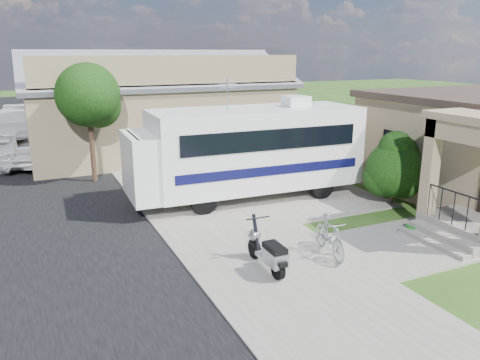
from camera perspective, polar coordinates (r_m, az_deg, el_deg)
name	(u,v)px	position (r m, az deg, el deg)	size (l,w,h in m)	color
ground	(298,249)	(12.32, 7.08, -8.40)	(120.00, 120.00, 0.00)	#1E3E10
sidewalk_slab	(158,168)	(20.76, -9.98, 1.44)	(4.00, 80.00, 0.06)	slate
driveway_slab	(267,195)	(16.67, 3.36, -1.81)	(7.00, 6.00, 0.05)	slate
walk_slab	(414,243)	(13.37, 20.49, -7.23)	(4.00, 3.00, 0.05)	slate
warehouse	(155,112)	(24.44, -10.36, 8.18)	(12.50, 8.40, 5.04)	#887455
street_tree_a	(91,98)	(18.80, -17.73, 9.49)	(2.44, 2.40, 4.58)	#301D15
street_tree_b	(66,80)	(28.72, -20.45, 11.33)	(2.44, 2.40, 4.73)	#301D15
street_tree_c	(55,78)	(37.70, -21.62, 11.52)	(2.44, 2.40, 4.42)	#301D15
motorhome	(248,149)	(15.95, 0.93, 3.82)	(8.03, 2.83, 4.08)	white
shrub	(394,167)	(16.25, 18.26, 1.52)	(2.02, 1.93, 2.48)	#301D15
scooter	(268,252)	(10.86, 3.46, -8.79)	(0.60, 1.71, 1.13)	black
bicycle	(330,239)	(11.83, 10.87, -7.03)	(0.46, 1.63, 0.98)	#98999F
pickup_truck	(35,146)	(23.36, -23.67, 3.78)	(2.55, 5.53, 1.54)	white
van	(16,125)	(29.29, -25.61, 6.03)	(2.65, 6.52, 1.89)	white
garden_hose	(412,230)	(14.15, 20.26, -5.70)	(0.39, 0.39, 0.17)	#146719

